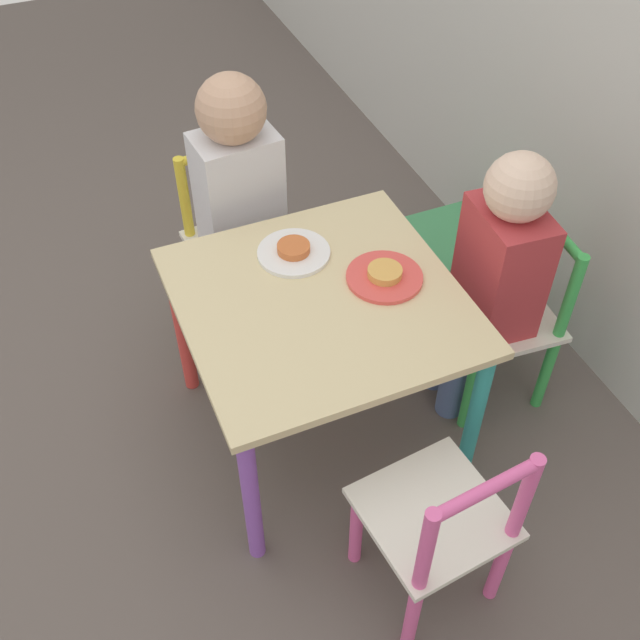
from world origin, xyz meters
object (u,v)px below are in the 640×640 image
(kids_table, at_px, (320,319))
(child_left, at_px, (241,193))
(chair_yellow, at_px, (238,245))
(child_back, at_px, (495,268))
(plate_back, at_px, (385,276))
(chair_green, at_px, (505,317))
(storage_bin, at_px, (455,257))
(plate_left, at_px, (294,252))
(chair_pink, at_px, (440,526))

(kids_table, height_order, child_left, child_left)
(chair_yellow, height_order, child_back, child_back)
(child_back, xyz_separation_m, plate_back, (-0.04, -0.27, 0.04))
(child_left, bearing_deg, plate_back, -70.69)
(child_left, relative_size, plate_back, 4.53)
(chair_green, bearing_deg, kids_table, -90.00)
(kids_table, distance_m, storage_bin, 0.75)
(plate_left, relative_size, storage_bin, 0.62)
(kids_table, distance_m, child_back, 0.42)
(chair_green, relative_size, child_left, 0.66)
(chair_yellow, xyz_separation_m, plate_back, (0.48, 0.19, 0.22))
(chair_yellow, bearing_deg, child_left, -90.00)
(chair_yellow, height_order, chair_green, same)
(kids_table, bearing_deg, child_back, 85.20)
(kids_table, bearing_deg, child_left, -175.20)
(chair_pink, distance_m, child_back, 0.60)
(chair_green, distance_m, plate_back, 0.39)
(storage_bin, bearing_deg, chair_green, -15.86)
(chair_pink, distance_m, plate_left, 0.67)
(storage_bin, bearing_deg, plate_left, -70.91)
(chair_green, distance_m, storage_bin, 0.44)
(chair_yellow, distance_m, chair_pink, 0.96)
(child_back, distance_m, storage_bin, 0.54)
(chair_green, xyz_separation_m, plate_left, (-0.19, -0.48, 0.22))
(plate_left, bearing_deg, plate_back, 45.00)
(plate_back, bearing_deg, chair_pink, -12.13)
(plate_left, relative_size, plate_back, 0.98)
(kids_table, distance_m, chair_yellow, 0.50)
(chair_yellow, distance_m, storage_bin, 0.66)
(child_left, distance_m, plate_left, 0.27)
(child_left, xyz_separation_m, plate_back, (0.42, 0.19, 0.01))
(kids_table, xyz_separation_m, chair_green, (0.04, 0.48, -0.14))
(child_back, relative_size, plate_left, 4.35)
(chair_yellow, relative_size, chair_pink, 1.00)
(chair_pink, height_order, child_left, child_left)
(child_back, bearing_deg, storage_bin, 160.87)
(chair_pink, xyz_separation_m, plate_back, (-0.48, 0.10, 0.22))
(chair_green, bearing_deg, child_back, -90.00)
(plate_back, xyz_separation_m, storage_bin, (-0.36, 0.44, -0.38))
(chair_yellow, distance_m, chair_green, 0.73)
(chair_yellow, relative_size, plate_back, 3.01)
(plate_back, bearing_deg, plate_left, -135.00)
(kids_table, xyz_separation_m, chair_pink, (0.48, 0.05, -0.14))
(chair_yellow, bearing_deg, child_back, -53.10)
(chair_yellow, height_order, plate_left, chair_yellow)
(plate_left, distance_m, plate_back, 0.22)
(plate_back, distance_m, storage_bin, 0.68)
(plate_left, bearing_deg, child_left, -172.49)
(child_left, bearing_deg, kids_table, -90.00)
(chair_green, relative_size, storage_bin, 1.91)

